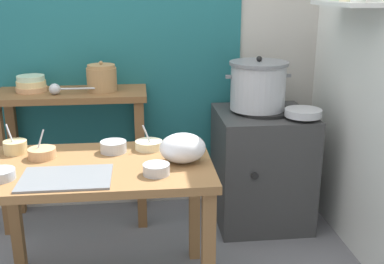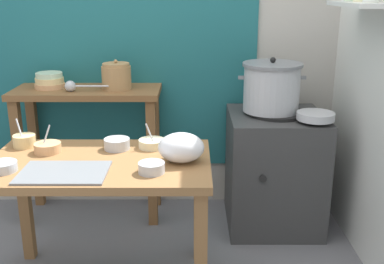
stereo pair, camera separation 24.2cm
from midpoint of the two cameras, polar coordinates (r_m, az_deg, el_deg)
The scene contains 17 objects.
wall_back at distance 3.28m, azimuth -9.15°, elevation 12.94°, with size 4.40×0.12×2.60m.
prep_table at distance 2.37m, azimuth -14.07°, elevation -6.36°, with size 1.10×0.66×0.72m.
back_shelf_table at distance 3.17m, azimuth -16.41°, elevation 0.82°, with size 0.96×0.40×0.90m.
stove_block at distance 3.16m, azimuth 6.27°, elevation -4.26°, with size 0.60×0.61×0.78m.
steamer_pot at distance 3.02m, azimuth 5.79°, elevation 5.64°, with size 0.42×0.38×0.34m.
clay_pot at distance 3.07m, azimuth -13.19°, elevation 6.40°, with size 0.19×0.19×0.19m.
bowl_stack_enamel at distance 3.19m, azimuth -21.10°, elevation 5.47°, with size 0.20×0.20×0.10m.
ladle at distance 3.05m, azimuth -18.38°, elevation 4.96°, with size 0.29×0.07×0.07m.
serving_tray at distance 2.20m, azimuth -18.19°, elevation -5.40°, with size 0.40×0.28×0.01m, color slate.
plastic_bag at distance 2.26m, azimuth -4.21°, elevation -2.01°, with size 0.23×0.18×0.15m, color white.
wide_pan at distance 2.91m, azimuth 11.10°, elevation 2.29°, with size 0.23×0.23×0.04m, color #B7BABF.
prep_bowl_0 at distance 2.48m, azimuth -8.07°, elevation -1.56°, with size 0.14×0.14×0.14m.
prep_bowl_1 at distance 2.15m, azimuth -7.61°, elevation -4.52°, with size 0.12×0.12×0.05m.
prep_bowl_2 at distance 2.47m, azimuth -12.34°, elevation -1.74°, with size 0.14×0.14×0.06m.
prep_bowl_3 at distance 2.61m, azimuth -23.27°, elevation -1.66°, with size 0.12×0.12×0.15m.
prep_bowl_4 at distance 2.29m, azimuth -25.20°, elevation -4.73°, with size 0.13×0.13×0.04m.
prep_bowl_5 at distance 2.49m, azimuth -20.50°, elevation -2.41°, with size 0.14×0.14×0.14m.
Camera 1 is at (0.11, -2.16, 1.54)m, focal length 43.77 mm.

